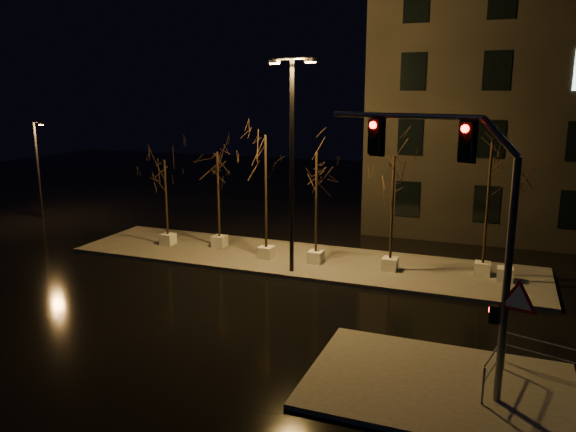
% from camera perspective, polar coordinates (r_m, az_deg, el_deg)
% --- Properties ---
extents(ground, '(90.00, 90.00, 0.00)m').
position_cam_1_polar(ground, '(21.28, -4.56, -9.04)').
color(ground, black).
rests_on(ground, ground).
extents(median, '(22.00, 5.00, 0.15)m').
position_cam_1_polar(median, '(26.48, 1.08, -4.45)').
color(median, '#4F4D46').
rests_on(median, ground).
extents(sidewalk_corner, '(7.00, 5.00, 0.15)m').
position_cam_1_polar(sidewalk_corner, '(16.28, 15.03, -16.28)').
color(sidewalk_corner, '#4F4D46').
rests_on(sidewalk_corner, ground).
extents(tree_0, '(1.80, 1.80, 4.45)m').
position_cam_1_polar(tree_0, '(28.76, -12.38, 3.69)').
color(tree_0, silver).
rests_on(tree_0, median).
extents(tree_1, '(1.80, 1.80, 4.91)m').
position_cam_1_polar(tree_1, '(27.87, -7.15, 4.32)').
color(tree_1, silver).
rests_on(tree_1, median).
extents(tree_2, '(1.80, 1.80, 5.91)m').
position_cam_1_polar(tree_2, '(25.58, -2.30, 5.39)').
color(tree_2, silver).
rests_on(tree_2, median).
extents(tree_3, '(1.80, 1.80, 5.20)m').
position_cam_1_polar(tree_3, '(24.91, 2.92, 3.95)').
color(tree_3, silver).
rests_on(tree_3, median).
extents(tree_4, '(1.80, 1.80, 5.14)m').
position_cam_1_polar(tree_4, '(24.25, 10.64, 3.40)').
color(tree_4, silver).
rests_on(tree_4, median).
extents(tree_5, '(1.80, 1.80, 5.96)m').
position_cam_1_polar(tree_5, '(24.53, 19.85, 4.44)').
color(tree_5, silver).
rests_on(tree_5, median).
extents(tree_6, '(1.80, 1.80, 4.78)m').
position_cam_1_polar(tree_6, '(24.22, 21.81, 2.06)').
color(tree_6, silver).
rests_on(tree_6, median).
extents(traffic_signal_mast, '(5.63, 1.70, 7.12)m').
position_cam_1_polar(traffic_signal_mast, '(14.57, 17.47, 0.14)').
color(traffic_signal_mast, slate).
rests_on(traffic_signal_mast, sidewalk_corner).
extents(streetlight_main, '(2.23, 0.79, 9.00)m').
position_cam_1_polar(streetlight_main, '(23.52, 0.39, 6.51)').
color(streetlight_main, black).
rests_on(streetlight_main, median).
extents(streetlight_far, '(1.15, 0.53, 6.01)m').
position_cam_1_polar(streetlight_far, '(38.37, -24.02, 4.71)').
color(streetlight_far, black).
rests_on(streetlight_far, ground).
extents(guard_rail_a, '(1.99, 0.64, 0.90)m').
position_cam_1_polar(guard_rail_a, '(17.56, 24.14, -12.38)').
color(guard_rail_a, slate).
rests_on(guard_rail_a, sidewalk_corner).
extents(guard_rail_b, '(0.53, 2.21, 1.07)m').
position_cam_1_polar(guard_rail_b, '(16.24, 20.28, -13.69)').
color(guard_rail_b, slate).
rests_on(guard_rail_b, sidewalk_corner).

